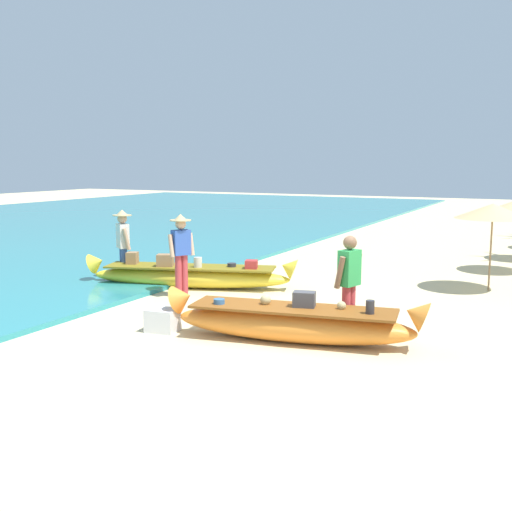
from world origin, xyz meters
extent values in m
plane|color=beige|center=(0.00, 0.00, 0.00)|extent=(80.00, 80.00, 0.00)
cube|color=teal|center=(-15.70, 8.00, 0.05)|extent=(24.00, 56.00, 0.10)
ellipsoid|color=orange|center=(0.33, -0.29, 0.27)|extent=(3.91, 1.43, 0.53)
cone|color=orange|center=(2.16, 0.02, 0.58)|extent=(0.50, 0.54, 0.54)
cone|color=orange|center=(-1.51, -0.61, 0.58)|extent=(0.50, 0.54, 0.54)
cube|color=brown|center=(0.33, -0.29, 0.53)|extent=(3.31, 1.34, 0.04)
cylinder|color=#386699|center=(-0.82, -0.62, 0.58)|extent=(0.18, 0.18, 0.10)
sphere|color=tan|center=(-0.15, -0.29, 0.62)|extent=(0.17, 0.17, 0.17)
cube|color=#424247|center=(0.47, -0.19, 0.66)|extent=(0.39, 0.31, 0.26)
sphere|color=tan|center=(1.04, -0.06, 0.60)|extent=(0.14, 0.14, 0.14)
cylinder|color=#2D2D33|center=(1.52, -0.16, 0.64)|extent=(0.13, 0.13, 0.22)
ellipsoid|color=yellow|center=(-3.40, 2.52, 0.23)|extent=(4.54, 2.09, 0.47)
cone|color=yellow|center=(-1.29, 3.17, 0.52)|extent=(0.54, 0.58, 0.54)
cone|color=yellow|center=(-5.50, 1.86, 0.52)|extent=(0.54, 0.58, 0.54)
cube|color=olive|center=(-3.40, 2.52, 0.47)|extent=(3.86, 1.89, 0.04)
cube|color=#9E754C|center=(-4.75, 2.19, 0.61)|extent=(0.32, 0.33, 0.29)
cube|color=#9E754C|center=(-3.87, 2.24, 0.61)|extent=(0.44, 0.40, 0.29)
cylinder|color=silver|center=(-3.16, 2.46, 0.59)|extent=(0.18, 0.18, 0.24)
cylinder|color=#2D2D33|center=(-2.52, 2.86, 0.52)|extent=(0.20, 0.20, 0.10)
cube|color=#B73333|center=(-2.03, 2.86, 0.57)|extent=(0.34, 0.35, 0.20)
cylinder|color=#B2383D|center=(-3.00, 1.68, 0.44)|extent=(0.14, 0.14, 0.89)
cylinder|color=#B2383D|center=(-3.07, 1.56, 0.44)|extent=(0.14, 0.14, 0.89)
cube|color=#3356B2|center=(-3.03, 1.62, 1.15)|extent=(0.37, 0.42, 0.52)
cylinder|color=tan|center=(-2.90, 1.81, 1.10)|extent=(0.21, 0.17, 0.48)
cylinder|color=tan|center=(-3.13, 1.41, 1.10)|extent=(0.21, 0.17, 0.48)
sphere|color=tan|center=(-3.03, 1.62, 1.53)|extent=(0.22, 0.22, 0.22)
cylinder|color=tan|center=(-3.03, 1.62, 1.61)|extent=(0.44, 0.44, 0.02)
cone|color=tan|center=(-3.03, 1.62, 1.68)|extent=(0.26, 0.26, 0.12)
cylinder|color=#B2383D|center=(0.98, 0.34, 0.42)|extent=(0.14, 0.14, 0.83)
cylinder|color=#B2383D|center=(1.02, 0.48, 0.42)|extent=(0.14, 0.14, 0.83)
cube|color=green|center=(1.00, 0.41, 1.12)|extent=(0.31, 0.41, 0.58)
cylinder|color=brown|center=(0.92, 0.19, 1.07)|extent=(0.21, 0.14, 0.53)
cylinder|color=brown|center=(1.05, 0.63, 1.07)|extent=(0.21, 0.14, 0.53)
sphere|color=brown|center=(1.00, 0.41, 1.53)|extent=(0.22, 0.22, 0.22)
cylinder|color=#3D5BA8|center=(-5.18, 2.37, 0.41)|extent=(0.14, 0.14, 0.81)
cylinder|color=#3D5BA8|center=(-5.06, 2.29, 0.41)|extent=(0.14, 0.14, 0.81)
cube|color=silver|center=(-5.12, 2.33, 1.09)|extent=(0.42, 0.39, 0.56)
cylinder|color=tan|center=(-5.29, 2.48, 1.04)|extent=(0.18, 0.21, 0.51)
cylinder|color=tan|center=(-4.92, 2.21, 1.04)|extent=(0.18, 0.21, 0.51)
sphere|color=tan|center=(-5.12, 2.33, 1.49)|extent=(0.22, 0.22, 0.22)
cylinder|color=tan|center=(-5.12, 2.33, 1.57)|extent=(0.44, 0.44, 0.02)
cone|color=tan|center=(-5.12, 2.33, 1.64)|extent=(0.26, 0.26, 0.12)
cylinder|color=#8E6B47|center=(2.63, 5.16, 0.95)|extent=(0.04, 0.04, 1.90)
cone|color=tan|center=(2.63, 5.16, 1.75)|extent=(1.60, 1.60, 0.32)
cube|color=silver|center=(-1.84, -0.75, 0.19)|extent=(0.55, 0.46, 0.38)
camera|label=1|loc=(4.06, -8.93, 2.81)|focal=43.22mm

